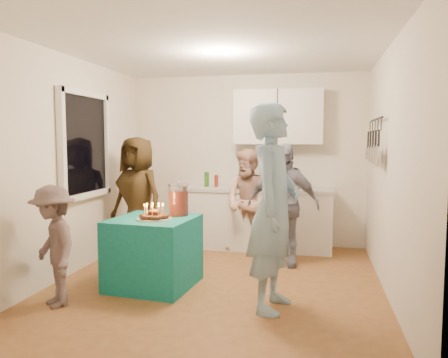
% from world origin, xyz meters
% --- Properties ---
extents(floor, '(4.00, 4.00, 0.00)m').
position_xyz_m(floor, '(0.00, 0.00, 0.00)').
color(floor, brown).
rests_on(floor, ground).
extents(ceiling, '(4.00, 4.00, 0.00)m').
position_xyz_m(ceiling, '(0.00, 0.00, 2.60)').
color(ceiling, white).
rests_on(ceiling, floor).
extents(back_wall, '(3.60, 3.60, 0.00)m').
position_xyz_m(back_wall, '(0.00, 2.00, 1.30)').
color(back_wall, silver).
rests_on(back_wall, floor).
extents(left_wall, '(4.00, 4.00, 0.00)m').
position_xyz_m(left_wall, '(-1.80, 0.00, 1.30)').
color(left_wall, silver).
rests_on(left_wall, floor).
extents(right_wall, '(4.00, 4.00, 0.00)m').
position_xyz_m(right_wall, '(1.80, 0.00, 1.30)').
color(right_wall, silver).
rests_on(right_wall, floor).
extents(window_night, '(0.04, 1.00, 1.20)m').
position_xyz_m(window_night, '(-1.77, 0.30, 1.55)').
color(window_night, black).
rests_on(window_night, left_wall).
extents(counter, '(2.20, 0.58, 0.86)m').
position_xyz_m(counter, '(0.20, 1.70, 0.43)').
color(counter, white).
rests_on(counter, floor).
extents(countertop, '(2.24, 0.62, 0.05)m').
position_xyz_m(countertop, '(0.20, 1.70, 0.89)').
color(countertop, beige).
rests_on(countertop, counter).
extents(upper_cabinet, '(1.30, 0.30, 0.80)m').
position_xyz_m(upper_cabinet, '(0.50, 1.85, 1.95)').
color(upper_cabinet, white).
rests_on(upper_cabinet, back_wall).
extents(pot_rack, '(0.12, 1.00, 0.60)m').
position_xyz_m(pot_rack, '(1.72, 0.70, 1.60)').
color(pot_rack, black).
rests_on(pot_rack, right_wall).
extents(microwave, '(0.59, 0.46, 0.29)m').
position_xyz_m(microwave, '(0.55, 1.70, 1.05)').
color(microwave, white).
rests_on(microwave, countertop).
extents(party_table, '(0.93, 0.93, 0.76)m').
position_xyz_m(party_table, '(-0.67, -0.23, 0.38)').
color(party_table, '#11746E').
rests_on(party_table, floor).
extents(donut_cake, '(0.38, 0.38, 0.18)m').
position_xyz_m(donut_cake, '(-0.62, -0.31, 0.85)').
color(donut_cake, '#381C0C').
rests_on(donut_cake, party_table).
extents(punch_jar, '(0.22, 0.22, 0.34)m').
position_xyz_m(punch_jar, '(-0.45, -0.01, 0.93)').
color(punch_jar, red).
rests_on(punch_jar, party_table).
extents(man_birthday, '(0.58, 0.78, 1.95)m').
position_xyz_m(man_birthday, '(0.68, -0.60, 0.98)').
color(man_birthday, '#86AAC3').
rests_on(man_birthday, floor).
extents(woman_back_left, '(0.94, 0.77, 1.65)m').
position_xyz_m(woman_back_left, '(-1.32, 0.87, 0.83)').
color(woman_back_left, '#553B18').
rests_on(woman_back_left, floor).
extents(woman_back_center, '(0.87, 0.78, 1.49)m').
position_xyz_m(woman_back_center, '(0.15, 1.36, 0.74)').
color(woman_back_center, tan).
rests_on(woman_back_center, floor).
extents(woman_back_right, '(0.93, 0.40, 1.57)m').
position_xyz_m(woman_back_right, '(0.65, 0.92, 0.78)').
color(woman_back_right, '#0F1334').
rests_on(woman_back_right, floor).
extents(child_near_left, '(0.86, 0.83, 1.18)m').
position_xyz_m(child_near_left, '(-1.40, -0.97, 0.59)').
color(child_near_left, '#524242').
rests_on(child_near_left, floor).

